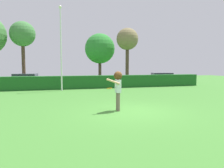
{
  "coord_description": "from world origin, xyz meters",
  "views": [
    {
      "loc": [
        -3.45,
        -8.92,
        2.07
      ],
      "look_at": [
        -0.53,
        1.34,
        1.15
      ],
      "focal_mm": 34.33,
      "sensor_mm": 36.0,
      "label": 1
    }
  ],
  "objects_px": {
    "person": "(118,85)",
    "lamppost": "(61,45)",
    "parked_car_black": "(162,78)",
    "parked_car_white": "(25,79)",
    "willow_tree": "(23,35)",
    "bare_elm_tree": "(127,40)",
    "frisbee": "(109,88)",
    "birch_tree": "(100,49)"
  },
  "relations": [
    {
      "from": "willow_tree",
      "to": "birch_tree",
      "type": "distance_m",
      "value": 9.16
    },
    {
      "from": "bare_elm_tree",
      "to": "birch_tree",
      "type": "bearing_deg",
      "value": 140.1
    },
    {
      "from": "lamppost",
      "to": "parked_car_white",
      "type": "bearing_deg",
      "value": 122.19
    },
    {
      "from": "person",
      "to": "frisbee",
      "type": "height_order",
      "value": "person"
    },
    {
      "from": "frisbee",
      "to": "willow_tree",
      "type": "distance_m",
      "value": 18.18
    },
    {
      "from": "person",
      "to": "bare_elm_tree",
      "type": "height_order",
      "value": "bare_elm_tree"
    },
    {
      "from": "person",
      "to": "lamppost",
      "type": "xyz_separation_m",
      "value": [
        -2.09,
        8.86,
        2.58
      ]
    },
    {
      "from": "frisbee",
      "to": "birch_tree",
      "type": "bearing_deg",
      "value": 78.65
    },
    {
      "from": "lamppost",
      "to": "birch_tree",
      "type": "relative_size",
      "value": 1.12
    },
    {
      "from": "parked_car_white",
      "to": "willow_tree",
      "type": "bearing_deg",
      "value": 99.5
    },
    {
      "from": "lamppost",
      "to": "parked_car_white",
      "type": "distance_m",
      "value": 7.04
    },
    {
      "from": "parked_car_white",
      "to": "birch_tree",
      "type": "height_order",
      "value": "birch_tree"
    },
    {
      "from": "parked_car_white",
      "to": "bare_elm_tree",
      "type": "distance_m",
      "value": 12.35
    },
    {
      "from": "parked_car_black",
      "to": "bare_elm_tree",
      "type": "height_order",
      "value": "bare_elm_tree"
    },
    {
      "from": "willow_tree",
      "to": "parked_car_black",
      "type": "bearing_deg",
      "value": -14.09
    },
    {
      "from": "parked_car_black",
      "to": "birch_tree",
      "type": "xyz_separation_m",
      "value": [
        -6.21,
        4.89,
        3.53
      ]
    },
    {
      "from": "person",
      "to": "parked_car_black",
      "type": "distance_m",
      "value": 15.89
    },
    {
      "from": "lamppost",
      "to": "parked_car_black",
      "type": "height_order",
      "value": "lamppost"
    },
    {
      "from": "parked_car_black",
      "to": "person",
      "type": "bearing_deg",
      "value": -126.09
    },
    {
      "from": "willow_tree",
      "to": "bare_elm_tree",
      "type": "height_order",
      "value": "willow_tree"
    },
    {
      "from": "willow_tree",
      "to": "parked_car_white",
      "type": "bearing_deg",
      "value": -80.5
    },
    {
      "from": "birch_tree",
      "to": "parked_car_white",
      "type": "bearing_deg",
      "value": -157.9
    },
    {
      "from": "person",
      "to": "bare_elm_tree",
      "type": "bearing_deg",
      "value": 68.59
    },
    {
      "from": "willow_tree",
      "to": "birch_tree",
      "type": "relative_size",
      "value": 1.13
    },
    {
      "from": "person",
      "to": "willow_tree",
      "type": "bearing_deg",
      "value": 109.4
    },
    {
      "from": "parked_car_white",
      "to": "birch_tree",
      "type": "xyz_separation_m",
      "value": [
        8.61,
        3.5,
        3.53
      ]
    },
    {
      "from": "lamppost",
      "to": "bare_elm_tree",
      "type": "relative_size",
      "value": 1.05
    },
    {
      "from": "parked_car_black",
      "to": "birch_tree",
      "type": "relative_size",
      "value": 0.73
    },
    {
      "from": "lamppost",
      "to": "frisbee",
      "type": "bearing_deg",
      "value": -79.56
    },
    {
      "from": "lamppost",
      "to": "willow_tree",
      "type": "relative_size",
      "value": 0.99
    },
    {
      "from": "frisbee",
      "to": "bare_elm_tree",
      "type": "distance_m",
      "value": 17.23
    },
    {
      "from": "frisbee",
      "to": "parked_car_black",
      "type": "distance_m",
      "value": 16.24
    },
    {
      "from": "lamppost",
      "to": "parked_car_black",
      "type": "relative_size",
      "value": 1.54
    },
    {
      "from": "frisbee",
      "to": "lamppost",
      "type": "height_order",
      "value": "lamppost"
    },
    {
      "from": "frisbee",
      "to": "bare_elm_tree",
      "type": "height_order",
      "value": "bare_elm_tree"
    },
    {
      "from": "parked_car_black",
      "to": "lamppost",
      "type": "bearing_deg",
      "value": -160.88
    },
    {
      "from": "willow_tree",
      "to": "bare_elm_tree",
      "type": "bearing_deg",
      "value": -6.37
    },
    {
      "from": "birch_tree",
      "to": "lamppost",
      "type": "bearing_deg",
      "value": -120.6
    },
    {
      "from": "person",
      "to": "birch_tree",
      "type": "height_order",
      "value": "birch_tree"
    },
    {
      "from": "lamppost",
      "to": "bare_elm_tree",
      "type": "distance_m",
      "value": 10.45
    },
    {
      "from": "willow_tree",
      "to": "frisbee",
      "type": "bearing_deg",
      "value": -72.05
    },
    {
      "from": "frisbee",
      "to": "person",
      "type": "bearing_deg",
      "value": 16.12
    }
  ]
}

